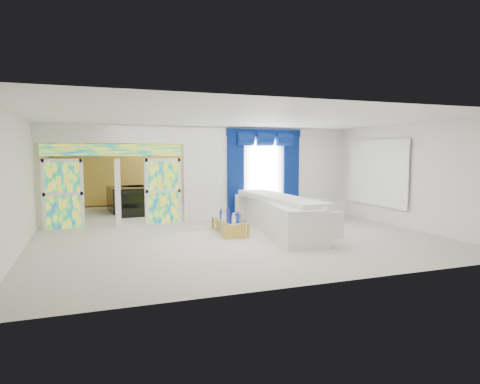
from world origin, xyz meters
name	(u,v)px	position (x,y,z in m)	size (l,w,h in m)	color
floor	(217,225)	(0.00, 0.00, 0.00)	(12.00, 12.00, 0.00)	#B7AF9E
dividing_wall	(269,173)	(2.15, 1.00, 1.50)	(5.70, 0.18, 3.00)	white
dividing_header	(113,134)	(-2.85, 1.00, 2.73)	(4.30, 0.18, 0.55)	white
stained_panel_left	(63,194)	(-4.28, 1.00, 1.00)	(0.95, 0.04, 2.00)	#994C3F
stained_panel_right	(163,191)	(-1.42, 1.00, 1.00)	(0.95, 0.04, 2.00)	#994C3F
stained_transom	(114,150)	(-2.85, 1.00, 2.25)	(4.00, 0.05, 0.35)	#994C3F
window_pane	(264,175)	(1.90, 0.90, 1.45)	(1.00, 0.02, 2.30)	white
blue_drape_left	(236,177)	(0.90, 0.87, 1.40)	(0.55, 0.10, 2.80)	#031045
blue_drape_right	(291,176)	(2.90, 0.87, 1.40)	(0.55, 0.10, 2.80)	#031045
blue_pelmet	(264,133)	(1.90, 0.87, 2.82)	(2.60, 0.12, 0.25)	#031045
wall_mirror	(376,173)	(4.94, -1.00, 1.55)	(0.04, 2.70, 1.90)	white
gold_curtains	(177,169)	(0.00, 5.90, 1.50)	(9.70, 0.12, 2.90)	gold
white_sofa	(280,216)	(1.33, -1.55, 0.44)	(0.99, 4.61, 0.88)	silver
coffee_table	(230,226)	(-0.02, -1.25, 0.18)	(0.55, 1.66, 0.37)	gold
console_table	(255,214)	(1.55, 0.75, 0.18)	(1.09, 0.35, 0.36)	white
table_lamp	(247,200)	(1.25, 0.75, 0.65)	(0.36, 0.36, 0.58)	silver
armchair	(324,210)	(3.59, -0.18, 0.32)	(0.98, 0.85, 0.63)	silver
grand_piano	(128,199)	(-2.20, 4.20, 0.45)	(1.36, 1.78, 0.90)	black
piano_bench	(133,213)	(-2.20, 2.60, 0.14)	(0.85, 0.33, 0.28)	black
tv_console	(57,206)	(-4.61, 3.26, 0.39)	(0.53, 0.49, 0.78)	#A78253
chandelier	(126,139)	(-2.30, 3.40, 2.65)	(0.60, 0.60, 0.60)	gold
decanters	(229,216)	(-0.02, -1.24, 0.46)	(0.21, 1.18, 0.27)	#211593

